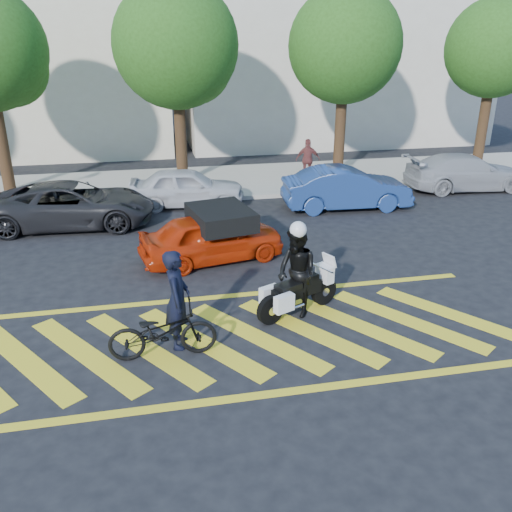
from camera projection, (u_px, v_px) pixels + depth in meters
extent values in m
plane|color=black|center=(232.00, 339.00, 10.85)|extent=(90.00, 90.00, 0.00)
cube|color=#9E998E|center=(183.00, 184.00, 21.68)|extent=(60.00, 5.00, 0.15)
cube|color=yellow|center=(26.00, 361.00, 10.12)|extent=(2.43, 3.21, 0.01)
cube|color=yellow|center=(87.00, 354.00, 10.33)|extent=(2.43, 3.21, 0.01)
cube|color=yellow|center=(145.00, 348.00, 10.53)|extent=(2.43, 3.21, 0.01)
cube|color=yellow|center=(202.00, 342.00, 10.74)|extent=(2.43, 3.21, 0.01)
cube|color=yellow|center=(256.00, 336.00, 10.94)|extent=(2.43, 3.21, 0.01)
cube|color=yellow|center=(308.00, 331.00, 11.15)|extent=(2.43, 3.21, 0.01)
cube|color=yellow|center=(358.00, 325.00, 11.35)|extent=(2.43, 3.21, 0.01)
cube|color=yellow|center=(407.00, 320.00, 11.56)|extent=(2.43, 3.21, 0.01)
cube|color=yellow|center=(454.00, 315.00, 11.77)|extent=(2.43, 3.21, 0.01)
cube|color=yellow|center=(250.00, 397.00, 9.13)|extent=(12.00, 0.20, 0.01)
cube|color=yellow|center=(218.00, 297.00, 12.57)|extent=(12.00, 0.20, 0.01)
cube|color=beige|center=(331.00, 36.00, 29.43)|extent=(16.00, 8.00, 11.00)
cylinder|color=black|center=(2.00, 142.00, 19.72)|extent=(0.44, 0.44, 4.00)
sphere|color=#244C14|center=(9.00, 68.00, 19.14)|extent=(2.73, 2.73, 2.73)
cylinder|color=black|center=(181.00, 135.00, 20.94)|extent=(0.44, 0.44, 4.00)
sphere|color=#244C14|center=(176.00, 45.00, 19.69)|extent=(4.60, 4.60, 4.60)
sphere|color=#244C14|center=(192.00, 64.00, 20.34)|extent=(2.99, 2.99, 2.99)
cylinder|color=black|center=(340.00, 130.00, 22.16)|extent=(0.44, 0.44, 4.00)
sphere|color=#244C14|center=(345.00, 46.00, 20.93)|extent=(4.40, 4.40, 4.40)
sphere|color=#244C14|center=(356.00, 63.00, 21.56)|extent=(2.86, 2.86, 2.86)
cylinder|color=black|center=(483.00, 124.00, 23.37)|extent=(0.44, 0.44, 4.00)
sphere|color=#244C14|center=(495.00, 48.00, 22.19)|extent=(4.00, 4.00, 4.00)
sphere|color=#244C14|center=(501.00, 63.00, 22.80)|extent=(2.60, 2.60, 2.60)
imported|color=black|center=(177.00, 299.00, 10.30)|extent=(0.59, 0.79, 1.99)
imported|color=black|center=(163.00, 332.00, 10.08)|extent=(2.02, 0.71, 1.06)
cylinder|color=black|center=(271.00, 310.00, 11.31)|extent=(0.64, 0.39, 0.64)
cylinder|color=silver|center=(271.00, 310.00, 11.31)|extent=(0.24, 0.22, 0.19)
cylinder|color=black|center=(324.00, 291.00, 12.14)|extent=(0.64, 0.39, 0.64)
cylinder|color=silver|center=(324.00, 291.00, 12.14)|extent=(0.24, 0.22, 0.19)
cube|color=black|center=(297.00, 291.00, 11.61)|extent=(1.20, 0.73, 0.29)
cube|color=black|center=(307.00, 279.00, 11.69)|extent=(0.52, 0.44, 0.21)
cube|color=black|center=(288.00, 286.00, 11.41)|extent=(0.62, 0.52, 0.12)
cube|color=silver|center=(325.00, 273.00, 11.97)|extent=(0.36, 0.46, 0.39)
cube|color=silver|center=(269.00, 294.00, 11.50)|extent=(0.47, 0.34, 0.37)
cube|color=silver|center=(284.00, 303.00, 11.13)|extent=(0.47, 0.34, 0.37)
imported|color=black|center=(297.00, 273.00, 11.47)|extent=(1.07, 1.17, 1.95)
imported|color=#B92708|center=(212.00, 237.00, 14.36)|extent=(4.04, 2.26, 1.30)
imported|color=black|center=(72.00, 205.00, 16.94)|extent=(5.13, 2.59, 1.39)
imported|color=silver|center=(187.00, 187.00, 18.90)|extent=(4.11, 2.01, 1.35)
imported|color=navy|center=(347.00, 188.00, 18.62)|extent=(4.45, 1.77, 1.44)
imported|color=#95979C|center=(466.00, 172.00, 20.91)|extent=(4.80, 2.12, 1.37)
imported|color=brown|center=(308.00, 159.00, 21.68)|extent=(1.02, 0.60, 1.64)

